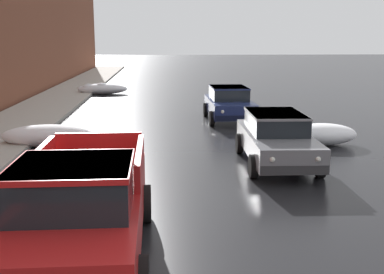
% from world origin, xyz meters
% --- Properties ---
extents(left_sidewalk_slab, '(3.13, 80.00, 0.15)m').
position_xyz_m(left_sidewalk_slab, '(-6.46, 18.00, 0.07)').
color(left_sidewalk_slab, '#A8A399').
rests_on(left_sidewalk_slab, ground).
extents(snow_bank_near_corner_left, '(3.06, 1.25, 0.72)m').
position_xyz_m(snow_bank_near_corner_left, '(-4.42, 30.02, 0.33)').
color(snow_bank_near_corner_left, white).
rests_on(snow_bank_near_corner_left, ground).
extents(snow_bank_near_corner_right, '(2.31, 1.23, 0.71)m').
position_xyz_m(snow_bank_near_corner_right, '(4.46, 14.84, 0.35)').
color(snow_bank_near_corner_right, white).
rests_on(snow_bank_near_corner_right, ground).
extents(snow_bank_along_right_kerb, '(2.97, 1.12, 0.71)m').
position_xyz_m(snow_bank_along_right_kerb, '(-4.43, 15.15, 0.35)').
color(snow_bank_along_right_kerb, white).
rests_on(snow_bank_along_right_kerb, ground).
extents(pickup_truck_red_approaching_near_lane, '(2.13, 5.19, 1.76)m').
position_xyz_m(pickup_truck_red_approaching_near_lane, '(-2.01, 6.69, 0.88)').
color(pickup_truck_red_approaching_near_lane, red).
rests_on(pickup_truck_red_approaching_near_lane, ground).
extents(sedan_grey_parked_kerbside_close, '(1.98, 4.48, 1.42)m').
position_xyz_m(sedan_grey_parked_kerbside_close, '(2.42, 12.53, 0.75)').
color(sedan_grey_parked_kerbside_close, slate).
rests_on(sedan_grey_parked_kerbside_close, ground).
extents(sedan_darkblue_parked_kerbside_mid, '(1.94, 4.05, 1.42)m').
position_xyz_m(sedan_darkblue_parked_kerbside_mid, '(2.14, 19.83, 0.75)').
color(sedan_darkblue_parked_kerbside_mid, navy).
rests_on(sedan_darkblue_parked_kerbside_mid, ground).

